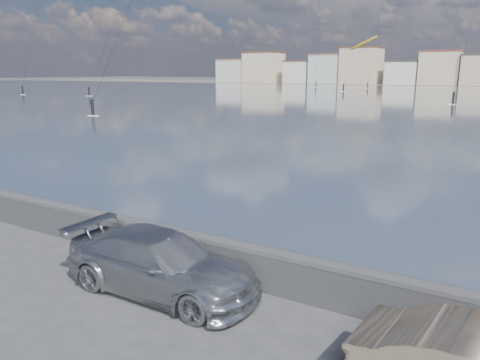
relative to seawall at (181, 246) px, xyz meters
The scene contains 5 objects.
ground 2.76m from the seawall, 90.00° to the right, with size 700.00×700.00×0.00m, color #333335.
bay_water 88.80m from the seawall, 90.00° to the left, with size 500.00×177.00×0.00m, color #374856.
seawall is the anchor object (origin of this frame).
car_silver 1.39m from the seawall, 70.60° to the right, with size 1.96×4.82×1.40m, color #A8AAAF.
kitesurfer_4 122.74m from the seawall, 104.85° to the left, with size 8.34×12.62×14.69m.
Camera 1 is at (7.17, -6.22, 4.98)m, focal length 35.00 mm.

